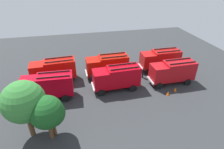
{
  "coord_description": "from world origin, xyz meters",
  "views": [
    {
      "loc": [
        5.57,
        25.2,
        16.17
      ],
      "look_at": [
        0.0,
        0.0,
        1.4
      ],
      "focal_mm": 29.5,
      "sensor_mm": 36.0,
      "label": 1
    }
  ],
  "objects_px": {
    "fire_truck_5": "(48,85)",
    "traffic_cone_0": "(168,93)",
    "firefighter_0": "(144,59)",
    "fire_truck_2": "(54,69)",
    "fire_truck_4": "(117,77)",
    "firefighter_1": "(92,79)",
    "fire_truck_0": "(160,59)",
    "fire_truck_3": "(173,71)",
    "fire_truck_1": "(107,65)",
    "tree_2": "(24,102)",
    "traffic_cone_1": "(175,89)",
    "tree_0": "(51,113)",
    "firefighter_2": "(143,72)",
    "tree_1": "(47,112)",
    "traffic_cone_2": "(133,75)"
  },
  "relations": [
    {
      "from": "fire_truck_2",
      "to": "traffic_cone_0",
      "type": "height_order",
      "value": "fire_truck_2"
    },
    {
      "from": "fire_truck_4",
      "to": "traffic_cone_0",
      "type": "bearing_deg",
      "value": 153.68
    },
    {
      "from": "fire_truck_2",
      "to": "traffic_cone_0",
      "type": "xyz_separation_m",
      "value": [
        -16.41,
        7.76,
        -1.83
      ]
    },
    {
      "from": "firefighter_0",
      "to": "fire_truck_2",
      "type": "bearing_deg",
      "value": -72.79
    },
    {
      "from": "fire_truck_5",
      "to": "firefighter_1",
      "type": "distance_m",
      "value": 6.97
    },
    {
      "from": "traffic_cone_0",
      "to": "fire_truck_3",
      "type": "bearing_deg",
      "value": -123.7
    },
    {
      "from": "firefighter_1",
      "to": "tree_2",
      "type": "xyz_separation_m",
      "value": [
        7.8,
        9.12,
        3.66
      ]
    },
    {
      "from": "fire_truck_2",
      "to": "fire_truck_4",
      "type": "bearing_deg",
      "value": 151.46
    },
    {
      "from": "fire_truck_2",
      "to": "fire_truck_4",
      "type": "xyz_separation_m",
      "value": [
        -9.36,
        4.52,
        0.0
      ]
    },
    {
      "from": "fire_truck_3",
      "to": "traffic_cone_0",
      "type": "height_order",
      "value": "fire_truck_3"
    },
    {
      "from": "tree_2",
      "to": "traffic_cone_0",
      "type": "height_order",
      "value": "tree_2"
    },
    {
      "from": "fire_truck_5",
      "to": "traffic_cone_1",
      "type": "bearing_deg",
      "value": 175.31
    },
    {
      "from": "fire_truck_4",
      "to": "fire_truck_2",
      "type": "bearing_deg",
      "value": -27.41
    },
    {
      "from": "fire_truck_4",
      "to": "fire_truck_5",
      "type": "relative_size",
      "value": 1.0
    },
    {
      "from": "fire_truck_5",
      "to": "firefighter_0",
      "type": "xyz_separation_m",
      "value": [
        -17.33,
        -7.94,
        -1.25
      ]
    },
    {
      "from": "fire_truck_5",
      "to": "traffic_cone_0",
      "type": "xyz_separation_m",
      "value": [
        -16.97,
        3.04,
        -1.83
      ]
    },
    {
      "from": "fire_truck_5",
      "to": "firefighter_2",
      "type": "bearing_deg",
      "value": -167.94
    },
    {
      "from": "tree_2",
      "to": "traffic_cone_1",
      "type": "xyz_separation_m",
      "value": [
        -19.97,
        -4.31,
        -4.29
      ]
    },
    {
      "from": "traffic_cone_1",
      "to": "tree_0",
      "type": "bearing_deg",
      "value": 15.57
    },
    {
      "from": "fire_truck_1",
      "to": "fire_truck_4",
      "type": "bearing_deg",
      "value": 96.71
    },
    {
      "from": "traffic_cone_0",
      "to": "fire_truck_5",
      "type": "bearing_deg",
      "value": -10.16
    },
    {
      "from": "fire_truck_0",
      "to": "fire_truck_4",
      "type": "height_order",
      "value": "same"
    },
    {
      "from": "firefighter_1",
      "to": "traffic_cone_0",
      "type": "distance_m",
      "value": 11.97
    },
    {
      "from": "tree_2",
      "to": "fire_truck_2",
      "type": "bearing_deg",
      "value": -99.87
    },
    {
      "from": "fire_truck_0",
      "to": "tree_1",
      "type": "distance_m",
      "value": 22.17
    },
    {
      "from": "fire_truck_0",
      "to": "fire_truck_1",
      "type": "xyz_separation_m",
      "value": [
        9.79,
        0.23,
        0.0
      ]
    },
    {
      "from": "fire_truck_5",
      "to": "firefighter_0",
      "type": "relative_size",
      "value": 4.47
    },
    {
      "from": "fire_truck_5",
      "to": "traffic_cone_1",
      "type": "height_order",
      "value": "fire_truck_5"
    },
    {
      "from": "fire_truck_3",
      "to": "firefighter_2",
      "type": "distance_m",
      "value": 4.81
    },
    {
      "from": "fire_truck_4",
      "to": "tree_0",
      "type": "relative_size",
      "value": 1.59
    },
    {
      "from": "firefighter_0",
      "to": "tree_2",
      "type": "height_order",
      "value": "tree_2"
    },
    {
      "from": "traffic_cone_2",
      "to": "traffic_cone_0",
      "type": "bearing_deg",
      "value": 119.13
    },
    {
      "from": "tree_1",
      "to": "traffic_cone_1",
      "type": "relative_size",
      "value": 8.96
    },
    {
      "from": "fire_truck_4",
      "to": "firefighter_2",
      "type": "distance_m",
      "value": 5.83
    },
    {
      "from": "fire_truck_5",
      "to": "traffic_cone_1",
      "type": "distance_m",
      "value": 18.78
    },
    {
      "from": "fire_truck_1",
      "to": "fire_truck_0",
      "type": "bearing_deg",
      "value": -179.64
    },
    {
      "from": "fire_truck_4",
      "to": "fire_truck_1",
      "type": "bearing_deg",
      "value": -83.96
    },
    {
      "from": "fire_truck_4",
      "to": "traffic_cone_0",
      "type": "distance_m",
      "value": 7.97
    },
    {
      "from": "firefighter_0",
      "to": "traffic_cone_1",
      "type": "xyz_separation_m",
      "value": [
        -1.22,
        10.23,
        -0.6
      ]
    },
    {
      "from": "fire_truck_5",
      "to": "tree_2",
      "type": "relative_size",
      "value": 1.07
    },
    {
      "from": "fire_truck_4",
      "to": "firefighter_0",
      "type": "distance_m",
      "value": 10.79
    },
    {
      "from": "tree_0",
      "to": "tree_2",
      "type": "relative_size",
      "value": 0.67
    },
    {
      "from": "traffic_cone_2",
      "to": "tree_1",
      "type": "bearing_deg",
      "value": 39.67
    },
    {
      "from": "traffic_cone_0",
      "to": "fire_truck_0",
      "type": "bearing_deg",
      "value": -105.6
    },
    {
      "from": "fire_truck_1",
      "to": "tree_2",
      "type": "height_order",
      "value": "tree_2"
    },
    {
      "from": "fire_truck_2",
      "to": "fire_truck_5",
      "type": "bearing_deg",
      "value": 80.49
    },
    {
      "from": "fire_truck_3",
      "to": "firefighter_1",
      "type": "xyz_separation_m",
      "value": [
        12.62,
        -2.51,
        -1.23
      ]
    },
    {
      "from": "fire_truck_1",
      "to": "fire_truck_5",
      "type": "distance_m",
      "value": 10.35
    },
    {
      "from": "fire_truck_2",
      "to": "fire_truck_3",
      "type": "distance_m",
      "value": 19.04
    },
    {
      "from": "fire_truck_0",
      "to": "fire_truck_4",
      "type": "relative_size",
      "value": 0.99
    }
  ]
}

